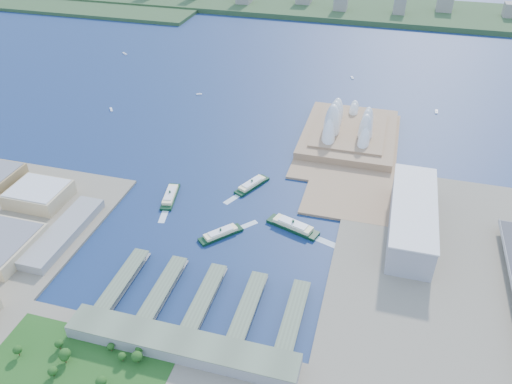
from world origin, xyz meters
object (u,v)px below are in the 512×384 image
(toaster_building, at_px, (412,218))
(ferry_a, at_px, (170,194))
(opera_house, at_px, (351,118))
(ferry_d, at_px, (293,224))
(ferry_b, at_px, (252,183))
(ferry_c, at_px, (221,232))

(toaster_building, relative_size, ferry_a, 2.90)
(toaster_building, height_order, ferry_a, toaster_building)
(opera_house, distance_m, ferry_d, 231.45)
(opera_house, relative_size, ferry_b, 3.42)
(opera_house, height_order, ferry_a, opera_house)
(opera_house, distance_m, ferry_a, 284.06)
(ferry_a, xyz_separation_m, ferry_c, (82.12, -51.66, -0.28))
(toaster_building, bearing_deg, opera_house, 114.23)
(ferry_a, relative_size, ferry_c, 1.06)
(ferry_a, height_order, ferry_b, ferry_a)
(ferry_c, bearing_deg, ferry_b, -51.95)
(opera_house, relative_size, toaster_building, 1.16)
(ferry_b, bearing_deg, opera_house, 83.13)
(toaster_building, height_order, ferry_b, toaster_building)
(ferry_a, bearing_deg, ferry_c, -43.28)
(toaster_building, distance_m, ferry_d, 128.67)
(toaster_building, relative_size, ferry_c, 3.06)
(opera_house, xyz_separation_m, ferry_c, (-108.14, -260.86, -27.22))
(toaster_building, distance_m, ferry_c, 207.87)
(ferry_b, distance_m, ferry_c, 101.98)
(ferry_b, xyz_separation_m, ferry_d, (66.76, -68.21, 0.76))
(opera_house, relative_size, ferry_a, 3.36)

